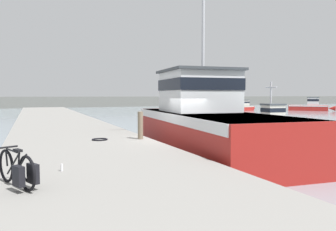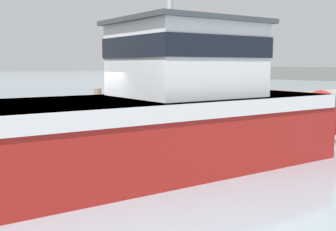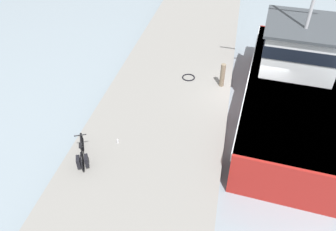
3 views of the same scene
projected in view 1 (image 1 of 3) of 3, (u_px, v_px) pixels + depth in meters
ground_plane at (177, 157)px, 13.98m from camera, size 320.00×320.00×0.00m
dock_pier at (84, 154)px, 12.46m from camera, size 5.69×80.00×0.80m
far_shoreline at (185, 101)px, 81.69m from camera, size 180.00×5.00×2.30m
fishing_boat_main at (205, 121)px, 15.02m from camera, size 4.79×12.83×8.66m
boat_white_moored at (243, 107)px, 55.24m from camera, size 5.44×2.72×3.56m
boat_orange_near at (270, 120)px, 25.36m from camera, size 5.34×1.79×3.67m
boat_red_outer at (310, 106)px, 55.14m from camera, size 5.91×6.30×2.33m
bicycle_touring at (19, 170)px, 6.50m from camera, size 0.82×1.58×0.78m
mooring_post at (140, 125)px, 13.74m from camera, size 0.23×0.23×1.16m
hose_coil at (100, 139)px, 13.45m from camera, size 0.64×0.64×0.05m
water_bottle_by_bike at (62, 168)px, 7.94m from camera, size 0.06×0.06×0.18m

